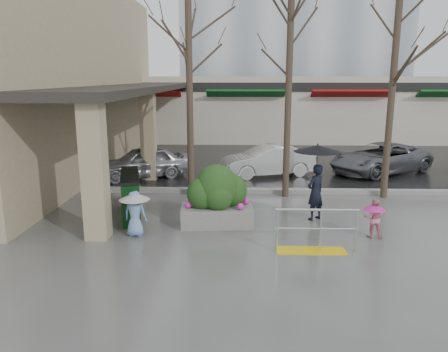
# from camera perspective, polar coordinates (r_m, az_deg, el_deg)

# --- Properties ---
(ground) EXTENTS (120.00, 120.00, 0.00)m
(ground) POSITION_cam_1_polar(r_m,az_deg,el_deg) (11.48, 3.84, -7.37)
(ground) COLOR #51514F
(ground) RESTS_ON ground
(street_asphalt) EXTENTS (120.00, 36.00, 0.01)m
(street_asphalt) POSITION_cam_1_polar(r_m,az_deg,el_deg) (33.01, 2.59, 5.90)
(street_asphalt) COLOR black
(street_asphalt) RESTS_ON ground
(curb) EXTENTS (120.00, 0.30, 0.15)m
(curb) POSITION_cam_1_polar(r_m,az_deg,el_deg) (15.27, 3.36, -1.93)
(curb) COLOR gray
(curb) RESTS_ON ground
(near_building) EXTENTS (6.00, 18.00, 8.00)m
(near_building) POSITION_cam_1_polar(r_m,az_deg,el_deg) (20.64, -23.24, 11.92)
(near_building) COLOR tan
(near_building) RESTS_ON ground
(canopy_slab) EXTENTS (2.80, 18.00, 0.25)m
(canopy_slab) POSITION_cam_1_polar(r_m,az_deg,el_deg) (19.28, -11.52, 11.57)
(canopy_slab) COLOR #2D2823
(canopy_slab) RESTS_ON pillar_front
(pillar_front) EXTENTS (0.55, 0.55, 3.50)m
(pillar_front) POSITION_cam_1_polar(r_m,az_deg,el_deg) (11.06, -16.55, 0.79)
(pillar_front) COLOR tan
(pillar_front) RESTS_ON ground
(pillar_back) EXTENTS (0.55, 0.55, 3.50)m
(pillar_back) POSITION_cam_1_polar(r_m,az_deg,el_deg) (17.27, -9.84, 5.28)
(pillar_back) COLOR tan
(pillar_back) RESTS_ON ground
(storefront_row) EXTENTS (34.00, 6.74, 4.00)m
(storefront_row) POSITION_cam_1_polar(r_m,az_deg,el_deg) (28.90, 6.75, 8.85)
(storefront_row) COLOR beige
(storefront_row) RESTS_ON ground
(handrail) EXTENTS (1.90, 0.50, 1.03)m
(handrail) POSITION_cam_1_polar(r_m,az_deg,el_deg) (10.36, 11.70, -7.65)
(handrail) COLOR yellow
(handrail) RESTS_ON ground
(tree_west) EXTENTS (3.20, 3.20, 6.80)m
(tree_west) POSITION_cam_1_polar(r_m,az_deg,el_deg) (14.50, -4.63, 17.23)
(tree_west) COLOR #382B21
(tree_west) RESTS_ON ground
(tree_midwest) EXTENTS (3.20, 3.20, 7.00)m
(tree_midwest) POSITION_cam_1_polar(r_m,az_deg,el_deg) (14.52, 8.65, 17.72)
(tree_midwest) COLOR #382B21
(tree_midwest) RESTS_ON ground
(tree_mideast) EXTENTS (3.20, 3.20, 6.50)m
(tree_mideast) POSITION_cam_1_polar(r_m,az_deg,el_deg) (15.21, 21.51, 15.36)
(tree_mideast) COLOR #382B21
(tree_mideast) RESTS_ON ground
(woman) EXTENTS (1.31, 1.31, 2.18)m
(woman) POSITION_cam_1_polar(r_m,az_deg,el_deg) (12.37, 11.98, 0.50)
(woman) COLOR black
(woman) RESTS_ON ground
(child_pink) EXTENTS (0.55, 0.55, 1.00)m
(child_pink) POSITION_cam_1_polar(r_m,az_deg,el_deg) (11.57, 19.00, -4.91)
(child_pink) COLOR pink
(child_pink) RESTS_ON ground
(child_blue) EXTENTS (0.78, 0.78, 1.18)m
(child_blue) POSITION_cam_1_polar(r_m,az_deg,el_deg) (11.24, -11.56, -4.16)
(child_blue) COLOR #7699D3
(child_blue) RESTS_ON ground
(planter) EXTENTS (1.99, 1.16, 1.68)m
(planter) POSITION_cam_1_polar(r_m,az_deg,el_deg) (11.79, -0.91, -2.69)
(planter) COLOR slate
(planter) RESTS_ON ground
(news_boxes) EXTENTS (1.05, 2.32, 1.27)m
(news_boxes) POSITION_cam_1_polar(r_m,az_deg,el_deg) (12.85, -12.09, -2.46)
(news_boxes) COLOR #0B3410
(news_boxes) RESTS_ON ground
(car_a) EXTENTS (3.98, 2.89, 1.26)m
(car_a) POSITION_cam_1_polar(r_m,az_deg,el_deg) (17.76, -10.66, 1.79)
(car_a) COLOR #9E9DA1
(car_a) RESTS_ON ground
(car_b) EXTENTS (4.05, 2.39, 1.26)m
(car_b) POSITION_cam_1_polar(r_m,az_deg,el_deg) (17.86, 5.74, 2.01)
(car_b) COLOR silver
(car_b) RESTS_ON ground
(car_c) EXTENTS (4.97, 4.11, 1.26)m
(car_c) POSITION_cam_1_polar(r_m,az_deg,el_deg) (19.44, 19.74, 2.19)
(car_c) COLOR slate
(car_c) RESTS_ON ground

